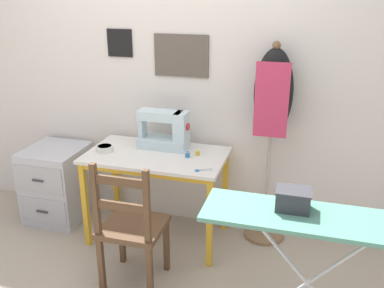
{
  "coord_description": "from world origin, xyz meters",
  "views": [
    {
      "loc": [
        1.09,
        -2.5,
        1.92
      ],
      "look_at": [
        0.29,
        0.27,
        0.84
      ],
      "focal_mm": 40.0,
      "sensor_mm": 36.0,
      "label": 1
    }
  ],
  "objects": [
    {
      "name": "sewing_table",
      "position": [
        0.0,
        0.29,
        0.63
      ],
      "size": [
        1.05,
        0.61,
        0.72
      ],
      "color": "silver",
      "rests_on": "ground_plane"
    },
    {
      "name": "fabric_bowl",
      "position": [
        -0.4,
        0.25,
        0.74
      ],
      "size": [
        0.13,
        0.13,
        0.04
      ],
      "color": "silver",
      "rests_on": "sewing_table"
    },
    {
      "name": "wooden_chair",
      "position": [
        0.04,
        -0.28,
        0.43
      ],
      "size": [
        0.4,
        0.38,
        0.92
      ],
      "color": "#513823",
      "rests_on": "ground_plane"
    },
    {
      "name": "filing_cabinet",
      "position": [
        -0.94,
        0.37,
        0.32
      ],
      "size": [
        0.47,
        0.52,
        0.64
      ],
      "color": "#B7B7BC",
      "rests_on": "ground_plane"
    },
    {
      "name": "thread_spool_near_machine",
      "position": [
        0.25,
        0.3,
        0.74
      ],
      "size": [
        0.04,
        0.04,
        0.04
      ],
      "color": "#2875C1",
      "rests_on": "sewing_table"
    },
    {
      "name": "dress_form",
      "position": [
        0.82,
        0.54,
        1.09
      ],
      "size": [
        0.32,
        0.32,
        1.55
      ],
      "color": "#846647",
      "rests_on": "ground_plane"
    },
    {
      "name": "storage_box",
      "position": [
        1.05,
        -0.43,
        0.86
      ],
      "size": [
        0.18,
        0.14,
        0.11
      ],
      "color": "#333338",
      "rests_on": "ironing_board"
    },
    {
      "name": "thread_spool_mid_table",
      "position": [
        0.31,
        0.36,
        0.73
      ],
      "size": [
        0.04,
        0.04,
        0.03
      ],
      "color": "yellow",
      "rests_on": "sewing_table"
    },
    {
      "name": "scissors",
      "position": [
        0.4,
        0.1,
        0.72
      ],
      "size": [
        0.12,
        0.09,
        0.01
      ],
      "color": "silver",
      "rests_on": "sewing_table"
    },
    {
      "name": "sewing_machine",
      "position": [
        0.03,
        0.44,
        0.86
      ],
      "size": [
        0.4,
        0.19,
        0.32
      ],
      "color": "silver",
      "rests_on": "sewing_table"
    },
    {
      "name": "wall_back",
      "position": [
        -0.0,
        0.67,
        1.28
      ],
      "size": [
        10.0,
        0.07,
        2.55
      ],
      "color": "silver",
      "rests_on": "ground_plane"
    },
    {
      "name": "ground_plane",
      "position": [
        0.0,
        0.0,
        0.0
      ],
      "size": [
        14.0,
        14.0,
        0.0
      ],
      "primitive_type": "plane",
      "color": "tan"
    },
    {
      "name": "ironing_board",
      "position": [
        1.16,
        -0.48,
        0.76
      ],
      "size": [
        1.16,
        0.35,
        0.81
      ],
      "color": "#518E7A",
      "rests_on": "ground_plane"
    }
  ]
}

